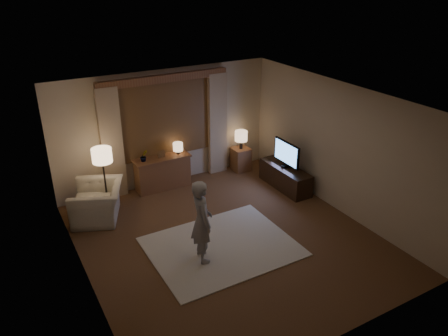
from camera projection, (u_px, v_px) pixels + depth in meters
room at (214, 163)px, 7.83m from camera, size 5.04×5.54×2.64m
rug at (222, 246)px, 7.76m from camera, size 2.50×2.00×0.02m
sideboard at (163, 173)px, 9.72m from camera, size 1.20×0.40×0.70m
picture_frame at (161, 155)px, 9.53m from camera, size 0.16×0.02×0.20m
plant at (144, 156)px, 9.33m from camera, size 0.17×0.13×0.30m
table_lamp_sideboard at (178, 147)px, 9.67m from camera, size 0.22×0.22×0.30m
floor_lamp at (102, 159)px, 8.51m from camera, size 0.39×0.39×1.35m
armchair at (98, 202)px, 8.53m from camera, size 1.28×1.35×0.70m
side_table at (241, 159)px, 10.61m from camera, size 0.40×0.40×0.56m
table_lamp_side at (241, 136)px, 10.36m from camera, size 0.30×0.30×0.44m
tv_stand at (285, 177)px, 9.77m from camera, size 0.45×1.40×0.50m
tv at (287, 153)px, 9.52m from camera, size 0.20×0.83×0.60m
person at (202, 221)px, 7.14m from camera, size 0.43×0.58×1.46m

